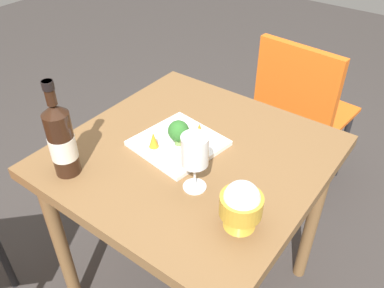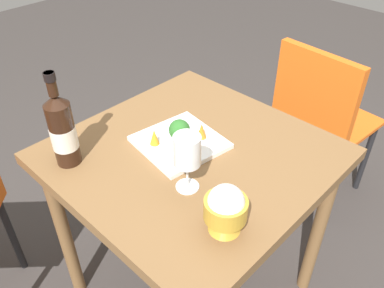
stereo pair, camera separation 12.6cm
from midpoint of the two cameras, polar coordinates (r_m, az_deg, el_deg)
name	(u,v)px [view 2 (the right image)]	position (r m, az deg, el deg)	size (l,w,h in m)	color
ground_plane	(192,286)	(1.83, 2.08, -19.77)	(8.00, 8.00, 0.00)	#383330
dining_table	(192,175)	(1.34, 2.69, -4.54)	(0.80, 0.80, 0.75)	brown
chair_near_window	(319,112)	(1.98, 19.52, 4.24)	(0.43, 0.43, 0.85)	orange
wine_bottle	(62,130)	(1.21, -15.29, 1.85)	(0.08, 0.08, 0.31)	black
wine_glass	(187,152)	(1.06, 2.67, -1.27)	(0.08, 0.08, 0.18)	white
rice_bowl	(226,209)	(1.00, 8.50, -9.30)	(0.11, 0.11, 0.14)	gold
serving_plate	(179,143)	(1.30, 0.89, 0.08)	(0.28, 0.28, 0.02)	white
broccoli_floret	(179,130)	(1.25, 1.05, 1.85)	(0.07, 0.07, 0.09)	#729E4C
carrot_garnish_left	(202,131)	(1.29, 4.17, 1.82)	(0.03, 0.03, 0.05)	orange
carrot_garnish_right	(154,137)	(1.26, -2.60, 0.91)	(0.03, 0.03, 0.05)	orange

